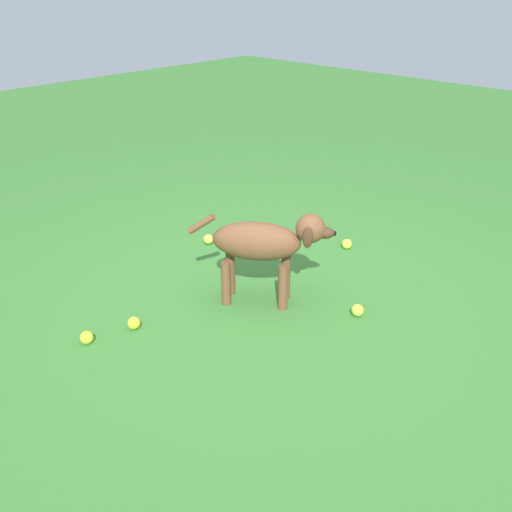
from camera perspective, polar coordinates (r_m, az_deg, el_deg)
The scene contains 7 objects.
ground at distance 3.29m, azimuth 1.26°, elevation -4.79°, with size 14.00×14.00×0.00m, color #38722D.
dog at distance 3.18m, azimuth 0.83°, elevation 1.21°, with size 0.68×0.49×0.54m.
tennis_ball_0 at distance 4.01m, azimuth -4.55°, elevation 1.58°, with size 0.07×0.07×0.07m, color #C6D440.
tennis_ball_1 at distance 3.98m, azimuth 8.61°, elevation 1.14°, with size 0.07×0.07×0.07m, color #D5E139.
tennis_ball_2 at distance 3.09m, azimuth -15.77°, elevation -7.46°, with size 0.07×0.07×0.07m, color #C5D429.
tennis_ball_3 at distance 3.24m, azimuth 9.60°, elevation -5.09°, with size 0.07×0.07×0.07m, color #BFD639.
tennis_ball_4 at distance 3.15m, azimuth -11.51°, elevation -6.25°, with size 0.07×0.07×0.07m, color #C7D42A.
Camera 1 is at (-1.89, 2.10, 1.69)m, focal length 42.16 mm.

